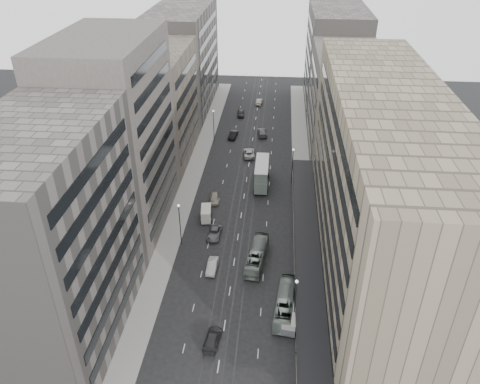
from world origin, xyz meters
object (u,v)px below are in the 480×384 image
(bus_near, at_px, (285,303))
(sedan_1, at_px, (212,266))
(pedestrian, at_px, (298,351))
(bus_far, at_px, (257,255))
(double_decker, at_px, (262,173))
(sedan_2, at_px, (214,233))
(panel_van, at_px, (206,213))
(vw_microbus, at_px, (290,319))

(bus_near, relative_size, sedan_1, 2.37)
(bus_near, relative_size, pedestrian, 5.83)
(bus_near, relative_size, bus_far, 1.02)
(double_decker, xyz_separation_m, sedan_2, (-7.61, -18.94, -2.16))
(panel_van, height_order, pedestrian, panel_van)
(sedan_1, relative_size, pedestrian, 2.46)
(pedestrian, bearing_deg, panel_van, -58.22)
(panel_van, xyz_separation_m, sedan_2, (2.21, -5.04, -0.71))
(sedan_2, bearing_deg, pedestrian, -58.51)
(bus_far, relative_size, double_decker, 1.06)
(vw_microbus, bearing_deg, double_decker, 105.98)
(vw_microbus, bearing_deg, bus_far, 119.05)
(panel_van, xyz_separation_m, pedestrian, (16.68, -30.43, -0.36))
(vw_microbus, relative_size, pedestrian, 2.66)
(double_decker, bearing_deg, pedestrian, -81.32)
(double_decker, distance_m, pedestrian, 44.89)
(double_decker, xyz_separation_m, sedan_1, (-6.72, -28.05, -2.14))
(bus_near, height_order, double_decker, double_decker)
(bus_far, bearing_deg, panel_van, -41.24)
(bus_far, xyz_separation_m, vw_microbus, (5.39, -13.64, -0.05))
(bus_near, bearing_deg, pedestrian, 107.59)
(bus_near, relative_size, sedan_2, 2.08)
(bus_far, distance_m, panel_van, 15.53)
(bus_far, height_order, pedestrian, bus_far)
(panel_van, distance_m, sedan_2, 5.55)
(pedestrian, bearing_deg, bus_near, -75.18)
(bus_near, xyz_separation_m, pedestrian, (1.70, -8.16, -0.41))
(bus_far, height_order, sedan_2, bus_far)
(bus_far, relative_size, sedan_2, 2.03)
(bus_far, distance_m, double_decker, 25.58)
(vw_microbus, height_order, sedan_2, vw_microbus)
(panel_van, relative_size, sedan_2, 0.84)
(sedan_1, distance_m, sedan_2, 9.16)
(bus_far, bearing_deg, sedan_2, -31.97)
(bus_near, bearing_deg, bus_far, -60.37)
(panel_van, bearing_deg, bus_near, -63.14)
(bus_near, xyz_separation_m, bus_far, (-4.69, 10.63, -0.03))
(vw_microbus, bearing_deg, panel_van, 129.29)
(bus_near, xyz_separation_m, panel_van, (-14.98, 22.27, -0.05))
(panel_van, distance_m, sedan_1, 14.51)
(vw_microbus, xyz_separation_m, sedan_1, (-12.57, 11.12, -0.65))
(sedan_2, bearing_deg, vw_microbus, -54.54)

